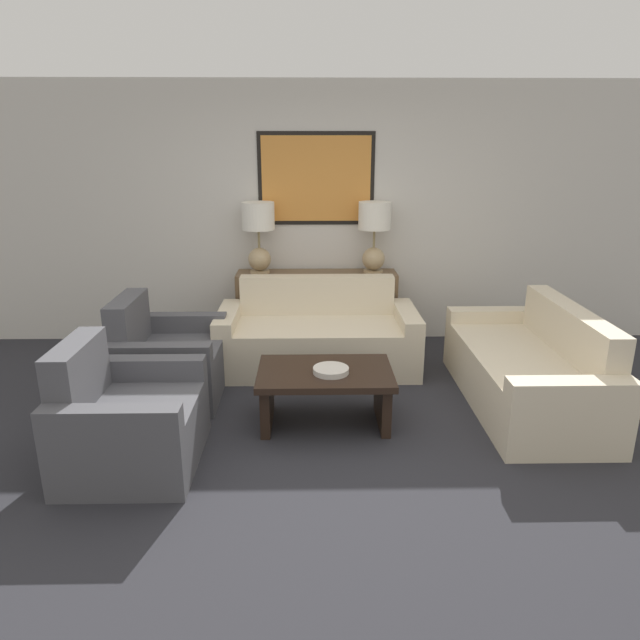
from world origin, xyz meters
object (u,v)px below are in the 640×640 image
armchair_near_back_wall (167,362)px  armchair_near_camera (128,422)px  table_lamp_left (259,230)px  couch_by_side (528,371)px  console_table (317,309)px  coffee_table (325,385)px  table_lamp_right (374,230)px  decorative_bowl (331,370)px  couch_by_back_wall (318,338)px

armchair_near_back_wall → armchair_near_camera: same height
table_lamp_left → couch_by_side: size_ratio=0.38×
console_table → armchair_near_camera: (-1.28, -2.32, -0.10)m
table_lamp_left → coffee_table: 2.09m
table_lamp_right → coffee_table: table_lamp_right is taller
table_lamp_right → coffee_table: bearing=-106.9°
decorative_bowl → armchair_near_camera: 1.45m
couch_by_side → decorative_bowl: (-1.62, -0.37, 0.17)m
decorative_bowl → armchair_near_camera: (-1.36, -0.48, -0.16)m
decorative_bowl → armchair_near_back_wall: (-1.36, 0.59, -0.16)m
table_lamp_right → decorative_bowl: bearing=-105.2°
table_lamp_right → table_lamp_left: bearing=180.0°
table_lamp_left → couch_by_back_wall: 1.26m
console_table → table_lamp_right: 1.01m
table_lamp_left → armchair_near_back_wall: table_lamp_left is taller
table_lamp_left → decorative_bowl: table_lamp_left is taller
table_lamp_right → armchair_near_camera: (-1.86, -2.32, -0.92)m
table_lamp_right → armchair_near_camera: size_ratio=0.76×
couch_by_back_wall → couch_by_side: bearing=-26.4°
console_table → table_lamp_left: (-0.58, 0.00, 0.82)m
console_table → coffee_table: (0.04, -1.78, -0.08)m
coffee_table → console_table: bearing=91.3°
couch_by_side → armchair_near_camera: size_ratio=1.97×
console_table → armchair_near_back_wall: size_ratio=1.74×
console_table → table_lamp_right: size_ratio=2.30×
console_table → couch_by_side: (1.70, -1.47, -0.11)m
console_table → armchair_near_back_wall: armchair_near_back_wall is taller
couch_by_side → coffee_table: size_ratio=1.84×
table_lamp_left → table_lamp_right: same height
couch_by_back_wall → couch_by_side: same height
couch_by_side → table_lamp_left: bearing=147.2°
couch_by_side → decorative_bowl: bearing=-167.2°
couch_by_side → armchair_near_camera: (-2.98, -0.85, 0.01)m
coffee_table → armchair_near_camera: bearing=-157.8°
console_table → table_lamp_right: table_lamp_right is taller
armchair_near_back_wall → armchair_near_camera: 1.07m
armchair_near_camera → couch_by_side: bearing=15.9°
coffee_table → armchair_near_back_wall: 1.42m
console_table → armchair_near_camera: bearing=-118.8°
couch_by_side → coffee_table: bearing=-169.3°
table_lamp_left → armchair_near_camera: 2.59m
table_lamp_right → armchair_near_back_wall: table_lamp_right is taller
table_lamp_left → couch_by_back_wall: size_ratio=0.38×
table_lamp_right → decorative_bowl: size_ratio=2.69×
table_lamp_left → couch_by_side: 2.87m
table_lamp_left → couch_by_side: bearing=-32.8°
couch_by_back_wall → armchair_near_camera: bearing=-127.0°
table_lamp_right → couch_by_back_wall: (-0.58, -0.62, -0.93)m
table_lamp_left → coffee_table: size_ratio=0.71×
coffee_table → armchair_near_back_wall: armchair_near_back_wall is taller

